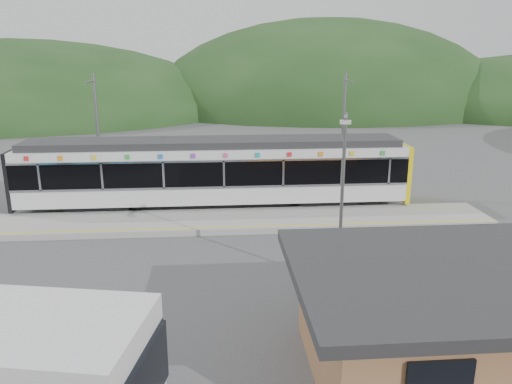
{
  "coord_description": "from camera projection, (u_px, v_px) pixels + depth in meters",
  "views": [
    {
      "loc": [
        -0.37,
        -19.84,
        8.09
      ],
      "look_at": [
        1.3,
        1.0,
        2.24
      ],
      "focal_mm": 35.0,
      "sensor_mm": 36.0,
      "label": 1
    }
  ],
  "objects": [
    {
      "name": "station_shelter",
      "position": [
        472.0,
        320.0,
        12.66
      ],
      "size": [
        9.2,
        6.2,
        3.0
      ],
      "color": "#966341",
      "rests_on": "ground"
    },
    {
      "name": "train",
      "position": [
        214.0,
        171.0,
        26.42
      ],
      "size": [
        20.44,
        3.01,
        3.74
      ],
      "color": "black",
      "rests_on": "ground"
    },
    {
      "name": "catenary_mast_east",
      "position": [
        343.0,
        132.0,
        29.03
      ],
      "size": [
        0.18,
        1.8,
        7.0
      ],
      "color": "slate",
      "rests_on": "ground"
    },
    {
      "name": "hills",
      "position": [
        340.0,
        209.0,
        26.81
      ],
      "size": [
        146.0,
        149.0,
        26.0
      ],
      "color": "#1E3D19",
      "rests_on": "ground"
    },
    {
      "name": "lamp_post",
      "position": [
        343.0,
        187.0,
        17.0
      ],
      "size": [
        0.38,
        1.12,
        6.18
      ],
      "rotation": [
        0.0,
        0.0,
        -0.26
      ],
      "color": "slate",
      "rests_on": "ground"
    },
    {
      "name": "ground",
      "position": [
        228.0,
        250.0,
        21.26
      ],
      "size": [
        120.0,
        120.0,
        0.0
      ],
      "primitive_type": "plane",
      "color": "#4C4C4F",
      "rests_on": "ground"
    },
    {
      "name": "platform",
      "position": [
        226.0,
        221.0,
        24.39
      ],
      "size": [
        26.0,
        3.2,
        0.3
      ],
      "primitive_type": "cube",
      "color": "#9E9E99",
      "rests_on": "ground"
    },
    {
      "name": "yellow_line",
      "position": [
        226.0,
        227.0,
        23.1
      ],
      "size": [
        26.0,
        0.1,
        0.01
      ],
      "primitive_type": "cube",
      "color": "yellow",
      "rests_on": "platform"
    },
    {
      "name": "catenary_mast_west",
      "position": [
        98.0,
        135.0,
        27.96
      ],
      "size": [
        0.18,
        1.8,
        7.0
      ],
      "color": "slate",
      "rests_on": "ground"
    }
  ]
}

